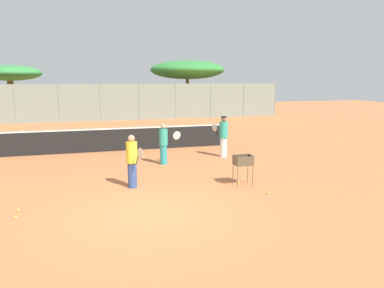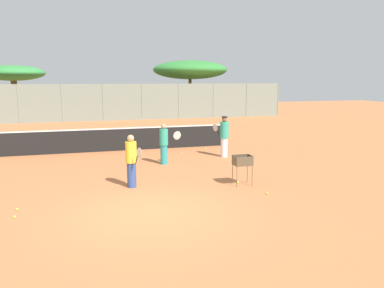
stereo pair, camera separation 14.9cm
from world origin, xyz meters
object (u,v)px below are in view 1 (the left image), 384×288
Objects in this scene: player_red_cap at (164,143)px; player_yellow_shirt at (223,136)px; player_white_outfit at (132,161)px; parked_car at (96,109)px; tennis_net at (117,139)px; ball_cart at (243,163)px.

player_yellow_shirt reaches higher than player_red_cap.
parked_car is at bearing 159.89° from player_white_outfit.
parked_car is (-0.18, 16.99, 0.10)m from tennis_net.
parked_car is at bearing -13.43° from player_yellow_shirt.
tennis_net is 2.48× the size of parked_car.
player_white_outfit is 0.94× the size of player_yellow_shirt.
player_red_cap is at bearing 116.30° from ball_cart.
tennis_net is 6.01× the size of player_yellow_shirt.
parked_car reaches higher than tennis_net.
tennis_net is 7.52m from ball_cart.
ball_cart is at bearing -46.84° from player_red_cap.
player_white_outfit is 1.03× the size of player_red_cap.
parked_car is at bearing 98.11° from ball_cart.
player_yellow_shirt reaches higher than ball_cart.
parked_car is (-0.04, 23.11, -0.18)m from player_white_outfit.
player_red_cap is 1.69× the size of ball_cart.
player_red_cap is 3.94m from ball_cart.
tennis_net reaches higher than ball_cart.
parked_car reaches higher than ball_cart.
player_white_outfit is 3.26m from player_red_cap.
ball_cart is at bearing 140.70° from player_yellow_shirt.
player_yellow_shirt is (2.73, 0.65, 0.08)m from player_red_cap.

